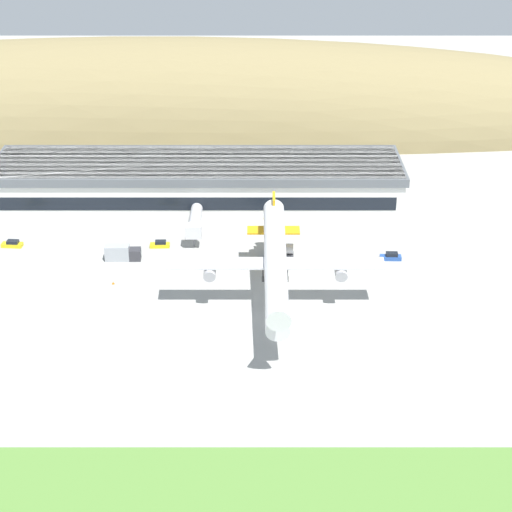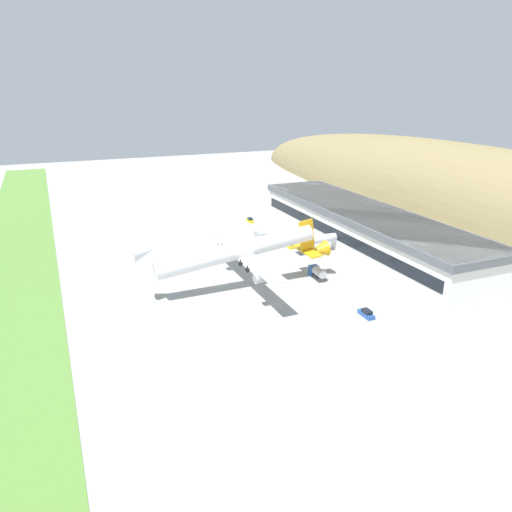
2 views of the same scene
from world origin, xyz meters
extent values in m
plane|color=#9E9E99|center=(0.00, 0.00, 0.00)|extent=(456.51, 456.51, 0.00)
cube|color=#568438|center=(0.00, -46.80, 0.04)|extent=(410.86, 20.66, 0.08)
ellipsoid|color=olive|center=(-28.05, 110.20, 0.00)|extent=(340.41, 52.90, 52.53)
cube|color=white|center=(-10.44, 51.93, 5.59)|extent=(94.97, 21.19, 11.18)
cube|color=#565B60|center=(-10.44, 51.93, 10.18)|extent=(96.17, 22.39, 2.01)
cube|color=black|center=(-10.44, 41.28, 5.03)|extent=(91.17, 0.16, 3.13)
cylinder|color=silver|center=(-10.09, 35.40, 4.00)|extent=(2.60, 11.86, 2.60)
cube|color=silver|center=(-10.09, 29.47, 4.00)|extent=(3.38, 2.86, 2.86)
cylinder|color=slate|center=(-10.09, 29.97, 2.00)|extent=(0.36, 0.36, 4.00)
cylinder|color=silver|center=(6.94, 3.23, 9.87)|extent=(4.16, 39.65, 8.94)
cone|color=silver|center=(6.94, -18.61, 12.55)|extent=(4.08, 5.04, 4.60)
cone|color=orange|center=(6.94, 25.49, 7.13)|extent=(4.08, 5.86, 4.70)
cube|color=orange|center=(6.94, 22.18, 11.53)|extent=(0.50, 4.69, 8.38)
cube|color=orange|center=(6.94, 22.39, 7.51)|extent=(10.81, 2.93, 0.71)
cube|color=silver|center=(6.94, 5.19, 8.90)|extent=(40.86, 3.63, 0.89)
cylinder|color=#9E9EA3|center=(-5.32, 4.65, 7.41)|extent=(2.30, 3.85, 2.72)
cylinder|color=#9E9EA3|center=(19.19, 4.65, 7.41)|extent=(2.30, 3.85, 2.72)
cylinder|color=#2D2D2D|center=(4.65, 5.19, 6.65)|extent=(0.28, 0.28, 2.20)
cylinder|color=#2D2D2D|center=(4.65, 5.19, 5.55)|extent=(0.45, 1.10, 1.10)
cylinder|color=#2D2D2D|center=(9.22, 5.19, 6.65)|extent=(0.28, 0.28, 2.20)
cylinder|color=#2D2D2D|center=(9.22, 5.19, 5.55)|extent=(0.45, 1.10, 1.10)
cylinder|color=#2D2D2D|center=(6.94, -10.47, 8.69)|extent=(0.22, 0.22, 1.98)
cylinder|color=#2D2D2D|center=(6.94, -10.47, 7.70)|extent=(0.30, 0.82, 0.82)
cube|color=#264C99|center=(31.71, 23.78, 0.44)|extent=(4.51, 1.81, 0.88)
cube|color=black|center=(31.93, 23.78, 1.24)|extent=(2.49, 1.50, 0.72)
cube|color=gold|center=(-49.64, 29.80, 0.41)|extent=(4.62, 2.17, 0.82)
cube|color=black|center=(-49.41, 29.78, 1.15)|extent=(2.59, 1.72, 0.67)
cube|color=gold|center=(-17.53, 29.64, 0.41)|extent=(4.31, 1.79, 0.81)
cube|color=black|center=(-17.32, 29.65, 1.14)|extent=(2.39, 1.48, 0.66)
cube|color=#264C99|center=(6.15, 25.04, 1.39)|extent=(2.04, 2.36, 2.77)
cube|color=black|center=(5.14, 25.08, 1.89)|extent=(0.15, 1.95, 1.22)
cube|color=#38383D|center=(9.20, 24.94, 0.45)|extent=(4.23, 2.21, 0.90)
cylinder|color=#B7B7BC|center=(9.20, 24.94, 1.99)|extent=(4.03, 2.31, 2.17)
cube|color=#333338|center=(-22.12, 23.82, 1.23)|extent=(2.45, 2.47, 2.46)
cube|color=black|center=(-20.90, 23.86, 1.67)|extent=(0.14, 2.04, 1.08)
cube|color=#999EA3|center=(-25.84, 23.71, 1.65)|extent=(5.13, 2.55, 3.29)
cube|color=orange|center=(-25.24, 13.19, 0.01)|extent=(0.52, 0.52, 0.03)
cone|color=orange|center=(-25.24, 13.19, 0.31)|extent=(0.40, 0.40, 0.55)
camera|label=1|loc=(3.34, -135.84, 83.60)|focal=60.00mm
camera|label=2|loc=(112.32, -36.02, 47.88)|focal=35.00mm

